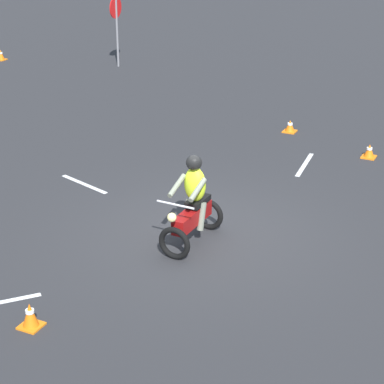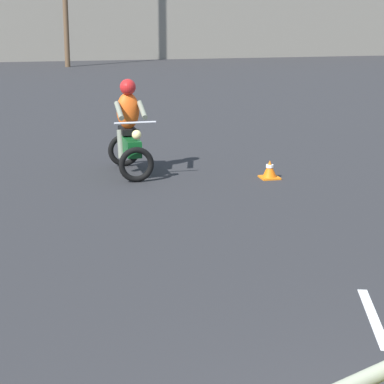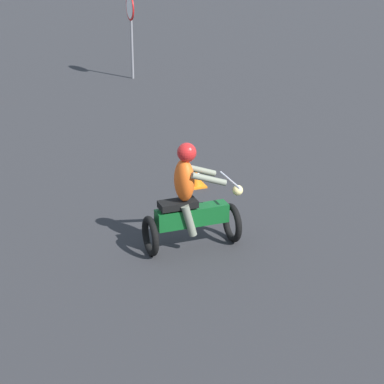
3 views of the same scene
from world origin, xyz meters
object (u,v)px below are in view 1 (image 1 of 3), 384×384
traffic_cone_near_left (1,55)px  traffic_cone_mid_center (369,151)px  stop_sign (116,17)px  traffic_cone_far_center (30,316)px  traffic_cone_mid_left (290,126)px  motorcycle_rider_foreground (193,206)px

traffic_cone_near_left → traffic_cone_mid_center: (-3.84, -13.83, -0.02)m
stop_sign → traffic_cone_mid_center: (-4.86, -9.70, -1.48)m
traffic_cone_far_center → traffic_cone_mid_left: bearing=-2.9°
traffic_cone_mid_left → stop_sign: bearing=62.2°
traffic_cone_mid_center → traffic_cone_far_center: 9.47m
traffic_cone_mid_center → motorcycle_rider_foreground: bearing=162.3°
stop_sign → traffic_cone_near_left: stop_sign is taller
traffic_cone_far_center → motorcycle_rider_foreground: bearing=-15.5°
stop_sign → traffic_cone_near_left: (-1.02, 4.12, -1.46)m
motorcycle_rider_foreground → traffic_cone_far_center: (-3.44, 0.96, -0.54)m
motorcycle_rider_foreground → stop_sign: bearing=-51.5°
stop_sign → traffic_cone_near_left: bearing=103.9°
motorcycle_rider_foreground → traffic_cone_mid_center: size_ratio=5.15×
traffic_cone_mid_center → stop_sign: bearing=63.4°
stop_sign → traffic_cone_far_center: (-13.93, -6.96, -1.45)m
motorcycle_rider_foreground → traffic_cone_mid_left: motorcycle_rider_foreground is taller
motorcycle_rider_foreground → traffic_cone_far_center: 3.61m
stop_sign → traffic_cone_mid_left: 8.56m
stop_sign → traffic_cone_far_center: 15.64m
motorcycle_rider_foreground → traffic_cone_far_center: motorcycle_rider_foreground is taller
traffic_cone_mid_left → traffic_cone_far_center: size_ratio=0.81×
traffic_cone_far_center → traffic_cone_near_left: bearing=40.6°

